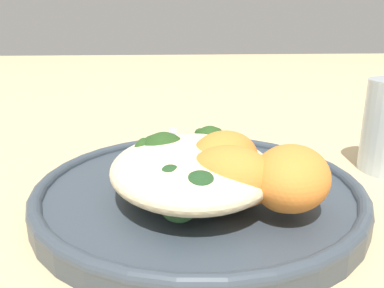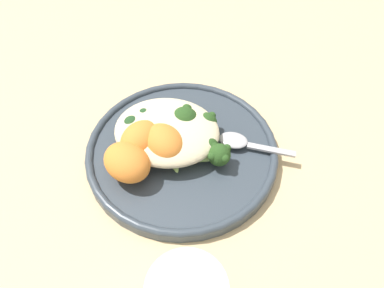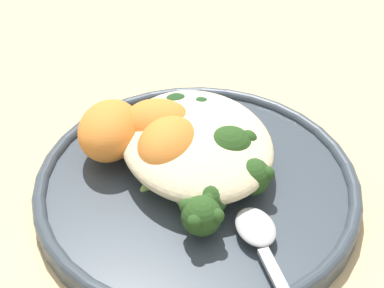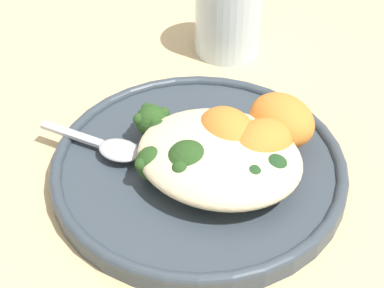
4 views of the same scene
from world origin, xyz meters
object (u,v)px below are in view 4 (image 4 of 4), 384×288
object	(u,v)px
broccoli_stalk_1	(173,136)
sweet_potato_chunk_1	(282,120)
kale_tuft	(260,175)
broccoli_stalk_3	(193,159)
broccoli_stalk_0	(163,124)
broccoli_stalk_2	(167,159)
water_glass	(228,14)
broccoli_stalk_5	(225,169)
spoon	(111,148)
sweet_potato_chunk_3	(261,145)
sweet_potato_chunk_0	(227,135)
broccoli_stalk_4	(206,174)
sweet_potato_chunk_2	(286,127)
plate	(199,168)
quinoa_mound	(219,156)

from	to	relation	value
broccoli_stalk_1	sweet_potato_chunk_1	xyz separation A→B (m)	(-0.09, -0.05, 0.01)
kale_tuft	broccoli_stalk_3	bearing A→B (deg)	5.64
broccoli_stalk_1	broccoli_stalk_0	bearing A→B (deg)	-59.35
broccoli_stalk_2	water_glass	size ratio (longest dim) A/B	0.91
broccoli_stalk_5	spoon	size ratio (longest dim) A/B	0.89
sweet_potato_chunk_3	kale_tuft	xyz separation A→B (m)	(-0.01, 0.03, -0.01)
sweet_potato_chunk_0	sweet_potato_chunk_3	bearing A→B (deg)	178.23
broccoli_stalk_3	broccoli_stalk_4	world-z (taller)	broccoli_stalk_3
broccoli_stalk_2	water_glass	distance (m)	0.25
broccoli_stalk_1	sweet_potato_chunk_1	bearing A→B (deg)	-175.97
broccoli_stalk_3	sweet_potato_chunk_3	xyz separation A→B (m)	(-0.05, -0.04, 0.00)
broccoli_stalk_3	sweet_potato_chunk_2	distance (m)	0.10
broccoli_stalk_0	broccoli_stalk_4	world-z (taller)	same
broccoli_stalk_5	sweet_potato_chunk_2	bearing A→B (deg)	123.28
broccoli_stalk_0	broccoli_stalk_5	distance (m)	0.08
broccoli_stalk_1	plate	bearing A→B (deg)	138.47
broccoli_stalk_4	water_glass	distance (m)	0.26
broccoli_stalk_5	spoon	bearing A→B (deg)	-116.09
broccoli_stalk_4	kale_tuft	distance (m)	0.05
broccoli_stalk_0	sweet_potato_chunk_0	size ratio (longest dim) A/B	1.55
broccoli_stalk_3	kale_tuft	size ratio (longest dim) A/B	1.96
plate	spoon	world-z (taller)	spoon
quinoa_mound	water_glass	xyz separation A→B (m)	(0.08, -0.23, 0.01)
broccoli_stalk_0	sweet_potato_chunk_2	size ratio (longest dim) A/B	2.31
broccoli_stalk_0	sweet_potato_chunk_3	world-z (taller)	sweet_potato_chunk_3
sweet_potato_chunk_1	quinoa_mound	bearing A→B (deg)	60.69
quinoa_mound	sweet_potato_chunk_1	distance (m)	0.08
plate	broccoli_stalk_2	bearing A→B (deg)	47.88
broccoli_stalk_5	sweet_potato_chunk_2	distance (m)	0.08
broccoli_stalk_2	sweet_potato_chunk_3	distance (m)	0.09
kale_tuft	spoon	distance (m)	0.15
water_glass	broccoli_stalk_0	bearing A→B (deg)	92.55
broccoli_stalk_1	sweet_potato_chunk_3	distance (m)	0.09
broccoli_stalk_2	spoon	distance (m)	0.06
plate	sweet_potato_chunk_2	size ratio (longest dim) A/B	6.29
broccoli_stalk_3	broccoli_stalk_0	bearing A→B (deg)	-122.92
broccoli_stalk_0	sweet_potato_chunk_1	xyz separation A→B (m)	(-0.11, -0.04, 0.01)
broccoli_stalk_5	sweet_potato_chunk_1	distance (m)	0.08
broccoli_stalk_2	sweet_potato_chunk_1	xyz separation A→B (m)	(-0.08, -0.08, 0.01)
broccoli_stalk_0	sweet_potato_chunk_0	xyz separation A→B (m)	(-0.07, 0.00, 0.01)
broccoli_stalk_1	broccoli_stalk_2	world-z (taller)	broccoli_stalk_2
quinoa_mound	broccoli_stalk_3	world-z (taller)	broccoli_stalk_3
sweet_potato_chunk_0	spoon	size ratio (longest dim) A/B	0.59
sweet_potato_chunk_1	kale_tuft	size ratio (longest dim) A/B	1.32
plate	water_glass	world-z (taller)	water_glass
broccoli_stalk_0	water_glass	size ratio (longest dim) A/B	1.06
broccoli_stalk_1	water_glass	distance (m)	0.21
broccoli_stalk_0	broccoli_stalk_5	bearing A→B (deg)	147.98
sweet_potato_chunk_1	spoon	bearing A→B (deg)	29.38
plate	broccoli_stalk_4	size ratio (longest dim) A/B	2.76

